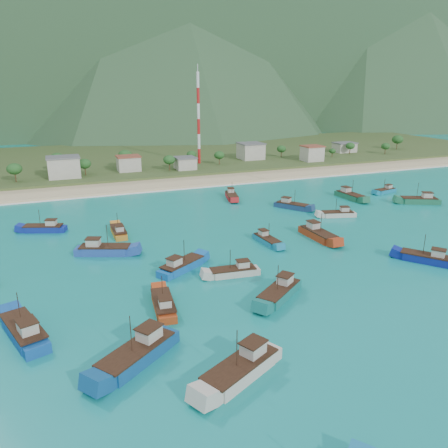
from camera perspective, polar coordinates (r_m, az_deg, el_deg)
name	(u,v)px	position (r m, az deg, el deg)	size (l,w,h in m)	color
ground	(240,266)	(87.78, 2.12, -5.46)	(600.00, 600.00, 0.00)	#0B7683
beach	(152,185)	(160.02, -9.33, 5.01)	(400.00, 18.00, 1.20)	beige
land	(124,160)	(219.02, -12.88, 8.20)	(400.00, 110.00, 2.40)	#385123
surf_line	(159,191)	(150.98, -8.54, 4.29)	(400.00, 2.50, 0.08)	white
mountains	(50,4)	(483.27, -21.80, 25.17)	(1520.00, 440.00, 260.00)	slate
village	(148,162)	(181.82, -9.92, 8.03)	(213.20, 28.67, 7.33)	beige
vegetation	(119,162)	(180.91, -13.50, 7.82)	(277.46, 25.83, 8.16)	#235623
radio_tower	(199,119)	(192.02, -3.35, 13.55)	(1.20, 1.20, 38.20)	red
boat_1	(350,196)	(144.45, 16.13, 3.51)	(3.97, 11.57, 6.74)	#1C6243
boat_2	(182,266)	(85.83, -5.56, -5.54)	(10.88, 8.46, 6.40)	#1059AE
boat_4	(24,332)	(70.10, -24.62, -12.71)	(7.25, 12.69, 7.20)	#104899
boat_7	(267,241)	(100.24, 5.64, -2.17)	(3.33, 9.25, 5.36)	teal
boat_8	(427,259)	(98.21, 24.96, -4.14)	(8.92, 10.42, 6.30)	navy
boat_9	(279,293)	(75.55, 7.24, -8.94)	(11.12, 9.34, 6.68)	#156D68
boat_10	(242,369)	(56.94, 2.31, -18.45)	(12.68, 8.89, 7.31)	beige
boat_13	(338,214)	(123.79, 14.67, 1.22)	(9.83, 5.20, 5.57)	beige
boat_14	(164,305)	(72.06, -7.90, -10.48)	(4.00, 10.30, 5.94)	#9F3814
boat_15	(318,235)	(105.10, 12.18, -1.39)	(3.90, 11.81, 6.90)	#A53114
boat_16	(232,196)	(139.09, 1.00, 3.63)	(5.33, 10.53, 5.97)	#A91D20
boat_17	(138,354)	(60.46, -11.17, -16.37)	(12.48, 10.59, 7.53)	navy
boat_21	(292,206)	(129.35, 8.85, 2.34)	(8.26, 10.26, 6.09)	navy
boat_22	(104,250)	(96.65, -15.38, -3.33)	(12.22, 7.56, 6.96)	#23499F
boat_25	(419,201)	(145.97, 24.15, 2.80)	(11.90, 8.10, 6.83)	#1C6546
boat_26	(385,191)	(156.42, 20.29, 4.06)	(9.16, 4.38, 5.21)	#127EA4
boat_27	(44,229)	(116.30, -22.43, -0.58)	(10.66, 6.34, 6.05)	navy
boat_29	(119,232)	(108.25, -13.59, -1.04)	(2.89, 9.72, 5.74)	#C47922
boat_30	(234,272)	(83.24, 1.30, -6.31)	(9.86, 3.84, 5.68)	beige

